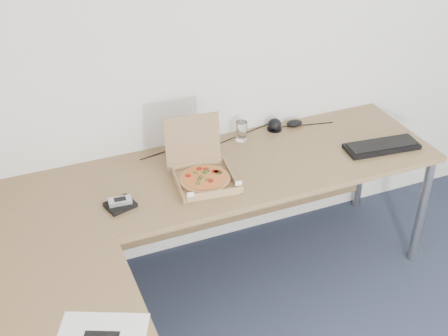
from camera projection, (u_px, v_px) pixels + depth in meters
name	position (u px, v px, depth m)	size (l,w,h in m)	color
desk	(173.00, 243.00, 2.66)	(2.50, 2.20, 0.73)	olive
pizza_box	(203.00, 175.00, 3.00)	(0.28, 0.33, 0.29)	tan
drinking_glass	(241.00, 131.00, 3.34)	(0.06, 0.06, 0.11)	white
keyboard	(382.00, 147.00, 3.28)	(0.41, 0.15, 0.03)	black
mouse	(294.00, 123.00, 3.50)	(0.10, 0.06, 0.04)	black
wallet	(120.00, 205.00, 2.83)	(0.13, 0.11, 0.02)	black
phone	(120.00, 201.00, 2.82)	(0.11, 0.06, 0.02)	#B2B5BA
paper_sheet	(102.00, 336.00, 2.17)	(0.32, 0.23, 0.00)	white
dome_speaker	(275.00, 124.00, 3.45)	(0.09, 0.09, 0.07)	black
cable_bundle	(235.00, 137.00, 3.39)	(0.56, 0.04, 0.01)	black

